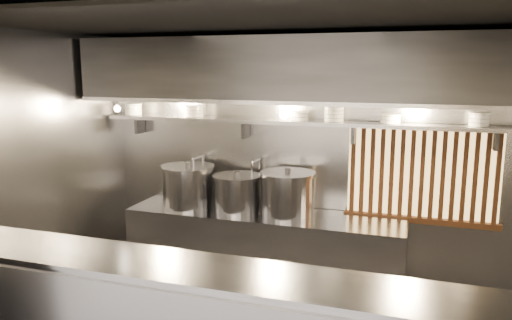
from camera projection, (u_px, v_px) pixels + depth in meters
The scene contains 20 objects.
ceiling at pixel (257, 22), 3.89m from camera, with size 4.50×4.50×0.00m, color black.
wall_back at pixel (299, 163), 5.55m from camera, with size 4.50×4.50×0.00m, color gray.
wall_left at pixel (38, 177), 4.85m from camera, with size 3.00×3.00×0.00m, color gray.
cooking_bench at pixel (263, 253), 5.47m from camera, with size 3.00×0.70×0.90m, color #A0A0A5.
bowl_shelf at pixel (296, 122), 5.29m from camera, with size 4.40×0.34×0.04m, color #A0A0A5.
exhaust_hood at pixel (292, 70), 4.98m from camera, with size 4.40×0.81×0.65m.
wood_screen at pixel (422, 174), 5.10m from camera, with size 1.56×0.09×1.04m.
faucet_left at pixel (200, 167), 5.80m from camera, with size 0.04×0.30×0.50m.
faucet_right at pixel (257, 171), 5.58m from camera, with size 0.04×0.30×0.50m.
heat_lamp at pixel (116, 103), 5.41m from camera, with size 0.25×0.35×0.20m.
pendant_bulb at pixel (284, 115), 5.19m from camera, with size 0.09×0.09×0.19m.
stock_pot_left at pixel (188, 186), 5.61m from camera, with size 0.69×0.69×0.51m.
stock_pot_mid at pixel (287, 194), 5.27m from camera, with size 0.77×0.77×0.51m.
stock_pot_right at pixel (237, 193), 5.45m from camera, with size 0.60×0.60×0.44m.
bowl_stack_0 at pixel (133, 109), 5.89m from camera, with size 0.21×0.21×0.13m.
bowl_stack_1 at pixel (193, 111), 5.65m from camera, with size 0.24×0.24×0.13m.
bowl_stack_2 at pixel (300, 116), 5.27m from camera, with size 0.20×0.20×0.09m.
bowl_stack_3 at pixel (334, 113), 5.15m from camera, with size 0.22×0.22×0.17m.
bowl_stack_4 at pixel (390, 119), 4.98m from camera, with size 0.21×0.21×0.09m.
bowl_stack_5 at pixel (479, 119), 4.72m from camera, with size 0.20×0.20×0.13m.
Camera 1 is at (1.27, -3.82, 2.45)m, focal length 35.00 mm.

